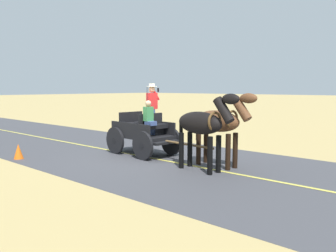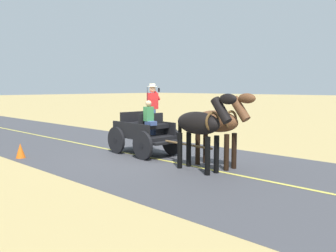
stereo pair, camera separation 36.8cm
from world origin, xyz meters
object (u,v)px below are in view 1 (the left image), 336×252
traffic_cone (18,151)px  horse_drawn_carriage (144,132)px  horse_near_side (220,123)px  horse_off_side (203,125)px

traffic_cone → horse_drawn_carriage: bearing=142.3°
horse_near_side → traffic_cone: 6.70m
horse_near_side → traffic_cone: horse_near_side is taller
horse_drawn_carriage → horse_near_side: 3.10m
horse_off_side → traffic_cone: horse_off_side is taller
horse_near_side → traffic_cone: (3.48, -5.62, -1.07)m
horse_near_side → horse_off_side: 0.78m
horse_near_side → horse_off_side: same height
horse_drawn_carriage → traffic_cone: (3.33, -2.57, -0.57)m
horse_off_side → horse_drawn_carriage: bearing=-101.9°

